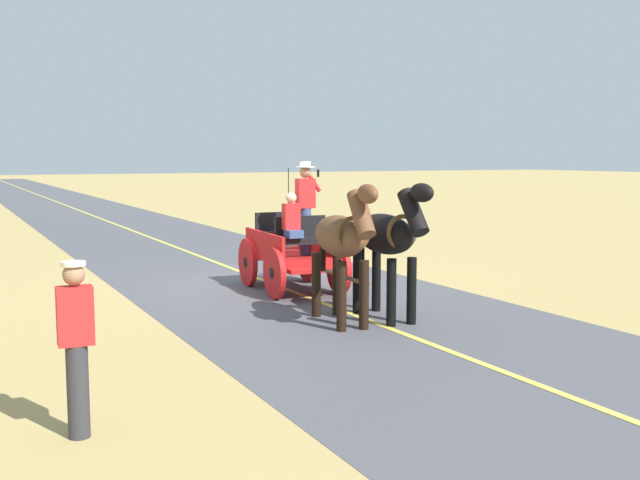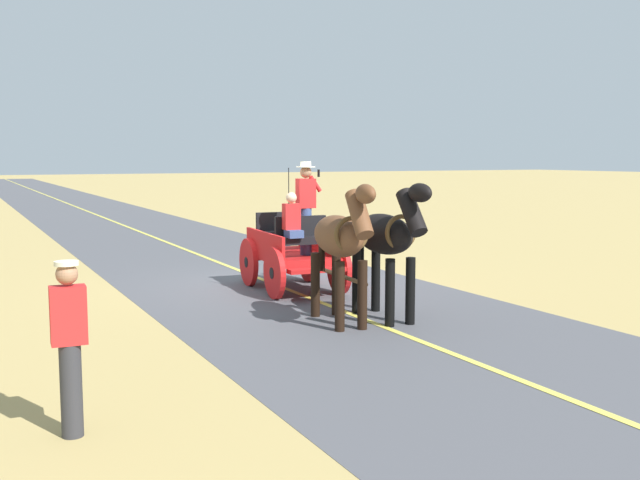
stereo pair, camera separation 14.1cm
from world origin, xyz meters
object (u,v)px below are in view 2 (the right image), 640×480
object	(u,v)px
horse_drawn_carriage	(294,249)
horse_off_side	(341,240)
horse_near_side	(387,237)
traffic_cone	(335,253)
pedestrian_walking	(69,343)

from	to	relation	value
horse_drawn_carriage	horse_off_side	distance (m)	3.10
horse_near_side	traffic_cone	xyz separation A→B (m)	(-2.26, -6.04, -1.07)
horse_off_side	horse_drawn_carriage	bearing A→B (deg)	-101.06
horse_near_side	traffic_cone	size ratio (longest dim) A/B	4.42
horse_drawn_carriage	pedestrian_walking	size ratio (longest dim) A/B	2.74
horse_near_side	traffic_cone	bearing A→B (deg)	-110.54
horse_off_side	traffic_cone	distance (m)	6.81
pedestrian_walking	horse_near_side	bearing A→B (deg)	-150.80
horse_off_side	traffic_cone	size ratio (longest dim) A/B	4.42
pedestrian_walking	horse_drawn_carriage	bearing A→B (deg)	-130.02
horse_near_side	horse_off_side	world-z (taller)	same
pedestrian_walking	traffic_cone	bearing A→B (deg)	-129.87
horse_drawn_carriage	horse_near_side	size ratio (longest dim) A/B	2.04
horse_near_side	traffic_cone	distance (m)	6.54
horse_off_side	traffic_cone	world-z (taller)	horse_off_side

